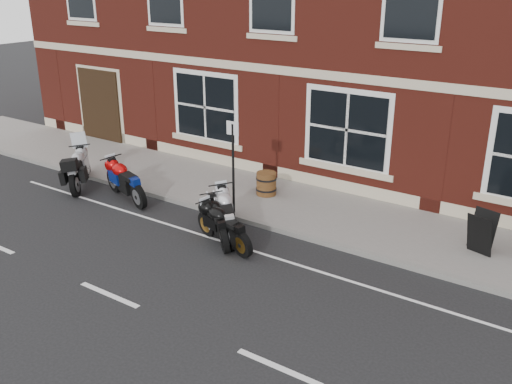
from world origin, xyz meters
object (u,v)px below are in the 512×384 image
moto_naked_black (220,218)px  parking_sign (233,161)px  a_board_sign (481,232)px  moto_sport_red (126,179)px  moto_sport_black (224,224)px  moto_touring_silver (81,167)px  moto_sport_silver (229,212)px  barrel_planter (266,184)px

moto_naked_black → parking_sign: bearing=64.3°
moto_naked_black → a_board_sign: size_ratio=1.65×
moto_sport_red → moto_sport_black: size_ratio=1.11×
moto_touring_silver → parking_sign: (5.14, 0.69, 0.93)m
moto_sport_red → moto_sport_silver: size_ratio=1.28×
moto_sport_black → moto_sport_silver: size_ratio=1.15×
moto_sport_red → parking_sign: 3.45m
moto_touring_silver → moto_naked_black: (5.63, -0.55, -0.08)m
a_board_sign → parking_sign: bearing=-151.6°
moto_sport_black → moto_naked_black: (-0.30, 0.22, -0.01)m
moto_sport_black → moto_naked_black: bearing=70.6°
moto_naked_black → a_board_sign: 5.98m
moto_touring_silver → a_board_sign: moto_touring_silver is taller
moto_touring_silver → a_board_sign: bearing=-29.0°
moto_sport_red → moto_sport_silver: 3.79m
moto_touring_silver → barrel_planter: size_ratio=2.83×
moto_sport_red → moto_sport_black: 4.11m
moto_touring_silver → parking_sign: 5.27m
barrel_planter → parking_sign: parking_sign is taller
parking_sign → barrel_planter: bearing=87.5°
moto_sport_black → parking_sign: size_ratio=0.81×
moto_touring_silver → moto_naked_black: size_ratio=1.17×
moto_naked_black → moto_sport_red: bearing=124.1°
moto_sport_black → moto_naked_black: size_ratio=1.26×
moto_sport_red → barrel_planter: moto_sport_red is taller
moto_sport_red → a_board_sign: 9.38m
moto_sport_red → parking_sign: (3.25, 0.69, 0.94)m
moto_sport_black → barrel_planter: (-0.80, 3.04, -0.08)m
barrel_planter → parking_sign: (0.01, -1.57, 1.09)m
moto_sport_black → parking_sign: parking_sign is taller
moto_sport_silver → barrel_planter: bearing=58.8°
moto_sport_silver → parking_sign: bearing=76.7°
moto_sport_black → a_board_sign: 5.82m
moto_sport_silver → barrel_planter: size_ratio=2.65×
moto_sport_silver → moto_naked_black: moto_sport_silver is taller
barrel_planter → moto_touring_silver: bearing=-156.2°
moto_sport_red → moto_naked_black: 3.79m
moto_sport_red → a_board_sign: (9.16, 1.98, 0.01)m
moto_touring_silver → moto_sport_silver: moto_touring_silver is taller
moto_touring_silver → moto_sport_silver: bearing=-41.5°
parking_sign → moto_naked_black: bearing=-71.1°
moto_touring_silver → moto_naked_black: bearing=-44.8°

